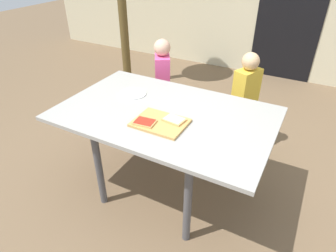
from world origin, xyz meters
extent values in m
plane|color=brown|center=(0.00, 0.00, 0.00)|extent=(16.00, 16.00, 0.00)
cube|color=black|center=(0.37, 2.98, 1.00)|extent=(0.90, 0.02, 2.00)
cube|color=#9C9A94|center=(0.00, 0.00, 0.74)|extent=(1.56, 0.99, 0.03)
cylinder|color=#4C4C51|center=(-0.37, -0.37, 0.36)|extent=(0.05, 0.05, 0.73)
cylinder|color=#4C4C51|center=(0.37, -0.37, 0.36)|extent=(0.05, 0.05, 0.73)
cylinder|color=#4C4C51|center=(-0.37, 0.37, 0.36)|extent=(0.05, 0.05, 0.73)
cylinder|color=#4C4C51|center=(0.37, 0.37, 0.36)|extent=(0.05, 0.05, 0.73)
cube|color=tan|center=(0.05, -0.16, 0.77)|extent=(0.35, 0.27, 0.02)
cube|color=tan|center=(-0.03, -0.22, 0.78)|extent=(0.15, 0.12, 0.01)
cube|color=red|center=(-0.03, -0.22, 0.79)|extent=(0.14, 0.11, 0.00)
cube|color=tan|center=(0.13, -0.10, 0.78)|extent=(0.15, 0.12, 0.01)
cube|color=beige|center=(0.13, -0.10, 0.79)|extent=(0.14, 0.11, 0.00)
cylinder|color=white|center=(-0.37, 0.13, 0.76)|extent=(0.22, 0.22, 0.01)
cylinder|color=#3C264E|center=(-0.47, 0.79, 0.25)|extent=(0.09, 0.09, 0.49)
cylinder|color=#3C264E|center=(-0.40, 0.67, 0.25)|extent=(0.09, 0.09, 0.49)
cube|color=#E54C8C|center=(-0.43, 0.73, 0.69)|extent=(0.24, 0.28, 0.40)
sphere|color=#DBA689|center=(-0.43, 0.73, 0.97)|extent=(0.16, 0.16, 0.16)
cylinder|color=#2A4037|center=(0.40, 0.93, 0.26)|extent=(0.09, 0.09, 0.53)
cylinder|color=#2A4037|center=(0.34, 0.81, 0.26)|extent=(0.09, 0.09, 0.53)
cube|color=gold|center=(0.37, 0.87, 0.69)|extent=(0.22, 0.28, 0.32)
sphere|color=tan|center=(0.37, 0.87, 0.93)|extent=(0.16, 0.16, 0.16)
cylinder|color=brown|center=(-1.54, 1.64, 1.02)|extent=(0.12, 0.12, 2.04)
camera|label=1|loc=(0.89, -1.61, 1.81)|focal=31.05mm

